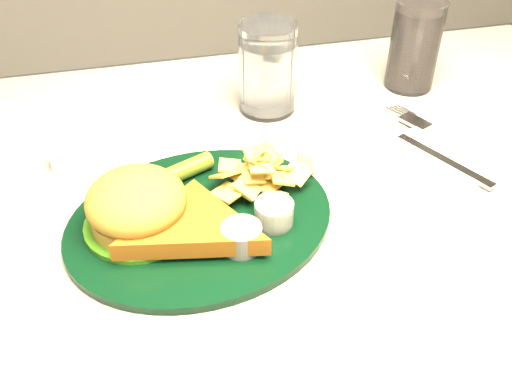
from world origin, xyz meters
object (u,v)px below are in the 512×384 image
table (260,377)px  fork_napkin (440,155)px  water_glass (267,68)px  cola_glass (415,45)px  dinner_plate (199,200)px

table → fork_napkin: 0.45m
water_glass → cola_glass: size_ratio=0.95×
table → cola_glass: 0.58m
dinner_plate → cola_glass: 0.45m
cola_glass → water_glass: bearing=-176.2°
cola_glass → table: bearing=-143.4°
cola_glass → fork_napkin: 0.21m
dinner_plate → water_glass: size_ratio=2.36×
dinner_plate → cola_glass: size_ratio=2.24×
dinner_plate → fork_napkin: 0.33m
dinner_plate → water_glass: water_glass is taller
dinner_plate → fork_napkin: (0.32, 0.05, -0.03)m
dinner_plate → cola_glass: bearing=19.2°
table → water_glass: water_glass is taller
dinner_plate → table: bearing=5.2°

